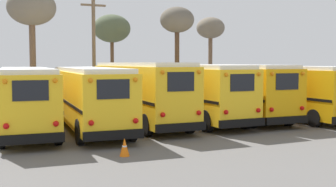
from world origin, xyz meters
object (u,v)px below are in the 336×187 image
Objects in this scene: bare_tree_0 at (112,29)px; bare_tree_1 at (32,10)px; bare_tree_2 at (211,30)px; school_bus_5 at (285,90)px; utility_pole at (94,48)px; school_bus_2 at (139,90)px; school_bus_1 at (89,96)px; school_bus_0 at (26,97)px; bare_tree_3 at (177,22)px; traffic_cone at (125,147)px; school_bus_3 at (193,91)px; school_bus_4 at (232,89)px.

bare_tree_1 is (-7.27, -6.00, 0.65)m from bare_tree_0.
bare_tree_1 is 18.68m from bare_tree_2.
school_bus_5 is 17.36m from bare_tree_1.
bare_tree_1 is (-4.24, -0.16, 2.47)m from utility_pole.
school_bus_2 is at bearing -100.19° from bare_tree_0.
bare_tree_0 is (2.56, 14.26, 4.41)m from school_bus_2.
school_bus_1 is 11.91m from school_bus_5.
school_bus_0 is at bearing 177.86° from school_bus_5.
utility_pole is 6.65m from bare_tree_3.
school_bus_1 is 16.71m from bare_tree_0.
school_bus_5 reaches higher than school_bus_1.
school_bus_2 is at bearing 15.84° from school_bus_1.
bare_tree_3 is 11.68× the size of traffic_cone.
bare_tree_3 is at bearing 59.19° from traffic_cone.
school_bus_3 is 0.96× the size of school_bus_5.
bare_tree_2 is at bearing 39.62° from school_bus_0.
traffic_cone is (-9.17, -7.47, -1.42)m from school_bus_4.
traffic_cone is at bearing -92.08° from school_bus_1.
traffic_cone is (-15.97, -22.31, -6.20)m from bare_tree_2.
school_bus_1 is 9.97m from utility_pole.
utility_pole reaches higher than traffic_cone.
utility_pole is (-6.42, 8.36, 2.66)m from school_bus_4.
utility_pole is (-9.40, 9.56, 2.71)m from school_bus_5.
school_bus_4 is at bearing -37.57° from bare_tree_1.
school_bus_5 is at bearing -70.95° from bare_tree_3.
utility_pole reaches higher than school_bus_0.
bare_tree_2 is at bearing 57.72° from school_bus_3.
bare_tree_3 is (8.83, 8.63, 4.70)m from school_bus_1.
school_bus_4 is at bearing -52.49° from utility_pole.
school_bus_5 is (5.95, -0.57, -0.06)m from school_bus_3.
bare_tree_2 reaches higher than school_bus_1.
utility_pole is at bearing 2.15° from bare_tree_1.
bare_tree_1 is 1.09× the size of bare_tree_3.
bare_tree_2 is at bearing 3.59° from bare_tree_0.
school_bus_1 is 1.42× the size of bare_tree_0.
school_bus_5 is 1.23× the size of bare_tree_1.
school_bus_5 is at bearing -21.99° from school_bus_4.
bare_tree_1 is at bearing 131.03° from school_bus_3.
school_bus_5 is 15.68× the size of traffic_cone.
utility_pole is at bearing 74.81° from school_bus_1.
school_bus_3 is at bearing -122.28° from bare_tree_2.
bare_tree_3 is at bearing 35.35° from school_bus_0.
school_bus_1 is 6.72m from traffic_cone.
school_bus_5 is 1.31× the size of bare_tree_2.
school_bus_2 is 1.41× the size of bare_tree_3.
bare_tree_1 is at bearing 81.95° from school_bus_0.
school_bus_5 is at bearing -2.14° from school_bus_0.
traffic_cone is at bearing -140.82° from school_bus_4.
school_bus_3 reaches higher than school_bus_1.
traffic_cone is at bearing -113.44° from school_bus_2.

